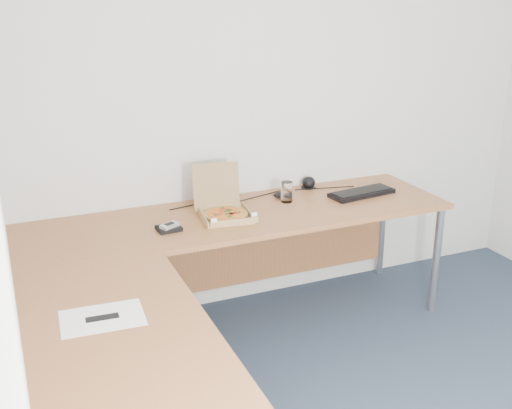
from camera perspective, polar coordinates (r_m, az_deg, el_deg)
name	(u,v)px	position (r m, az deg, el deg)	size (l,w,h in m)	color
room_shell	(495,186)	(2.57, 20.92, 1.61)	(3.50, 3.50, 2.50)	silver
desk	(211,256)	(3.14, -4.10, -4.67)	(2.50, 2.20, 0.73)	#9C5F34
pizza_box	(225,212)	(3.55, -2.86, -0.65)	(0.27, 0.32, 0.28)	tan
drinking_glass	(287,192)	(3.79, 2.82, 1.16)	(0.07, 0.07, 0.13)	white
keyboard	(362,193)	(3.97, 9.60, 1.04)	(0.43, 0.15, 0.03)	black
mouse	(281,195)	(3.88, 2.32, 0.91)	(0.10, 0.07, 0.04)	black
wallet	(169,228)	(3.39, -7.95, -2.17)	(0.13, 0.10, 0.02)	black
phone	(170,225)	(3.38, -7.88, -1.90)	(0.10, 0.05, 0.02)	#B2B5BA
paper_sheet	(102,318)	(2.59, -13.82, -9.99)	(0.33, 0.23, 0.00)	white
dome_speaker	(309,182)	(4.07, 4.81, 2.07)	(0.10, 0.10, 0.08)	black
cable_bundle	(260,196)	(3.90, 0.37, 0.80)	(0.60, 0.04, 0.01)	black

